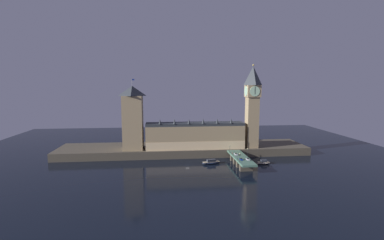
{
  "coord_description": "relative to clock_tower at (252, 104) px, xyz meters",
  "views": [
    {
      "loc": [
        -17.76,
        -207.55,
        61.11
      ],
      "look_at": [
        5.57,
        20.0,
        32.5
      ],
      "focal_mm": 26.0,
      "sensor_mm": 36.0,
      "label": 1
    }
  ],
  "objects": [
    {
      "name": "street_lamp_far",
      "position": [
        -23.33,
        -16.71,
        -34.31
      ],
      "size": [
        1.34,
        0.6,
        6.39
      ],
      "color": "#2D3333",
      "rests_on": "bridge"
    },
    {
      "name": "street_lamp_near",
      "position": [
        -23.33,
        -46.15,
        -34.11
      ],
      "size": [
        1.34,
        0.6,
        6.71
      ],
      "color": "#2D3333",
      "rests_on": "bridge"
    },
    {
      "name": "boat_downstream",
      "position": [
        0.64,
        -29.68,
        -43.8
      ],
      "size": [
        10.16,
        4.99,
        3.35
      ],
      "color": "#B2A893",
      "rests_on": "ground_plane"
    },
    {
      "name": "victoria_tower",
      "position": [
        -102.67,
        3.24,
        -11.16
      ],
      "size": [
        16.68,
        16.68,
        59.95
      ],
      "color": "tan",
      "rests_on": "embankment"
    },
    {
      "name": "parliament_hall",
      "position": [
        -49.71,
        2.29,
        -27.17
      ],
      "size": [
        84.34,
        16.8,
        26.69
      ],
      "color": "tan",
      "rests_on": "embankment"
    },
    {
      "name": "car_southbound_lead",
      "position": [
        -15.83,
        -41.35,
        -37.59
      ],
      "size": [
        1.9,
        4.53,
        1.54
      ],
      "color": "silver",
      "rests_on": "bridge"
    },
    {
      "name": "clock_tower",
      "position": [
        0.0,
        0.0,
        0.0
      ],
      "size": [
        12.14,
        12.25,
        72.25
      ],
      "color": "tan",
      "rests_on": "embankment"
    },
    {
      "name": "boat_upstream",
      "position": [
        -40.07,
        -25.13,
        -43.71
      ],
      "size": [
        15.93,
        7.89,
        3.59
      ],
      "color": "#1E2842",
      "rests_on": "ground_plane"
    },
    {
      "name": "pedestrian_near_rail",
      "position": [
        -22.93,
        -38.86,
        -37.32
      ],
      "size": [
        0.38,
        0.38,
        1.85
      ],
      "color": "black",
      "rests_on": "bridge"
    },
    {
      "name": "pedestrian_far_rail",
      "position": [
        -22.93,
        -23.72,
        -37.41
      ],
      "size": [
        0.38,
        0.38,
        1.71
      ],
      "color": "black",
      "rests_on": "bridge"
    },
    {
      "name": "car_northbound_lead",
      "position": [
        -20.56,
        -25.7,
        -37.59
      ],
      "size": [
        1.91,
        4.7,
        1.54
      ],
      "color": "silver",
      "rests_on": "bridge"
    },
    {
      "name": "bridge",
      "position": [
        -18.2,
        -31.43,
        -40.6
      ],
      "size": [
        10.76,
        46.0,
        6.71
      ],
      "color": "#4C7560",
      "rests_on": "ground_plane"
    },
    {
      "name": "car_northbound_trail",
      "position": [
        -20.56,
        -40.38,
        -37.65
      ],
      "size": [
        1.92,
        3.98,
        1.41
      ],
      "color": "navy",
      "rests_on": "bridge"
    },
    {
      "name": "ground_plane",
      "position": [
        -58.86,
        -26.43,
        -45.02
      ],
      "size": [
        400.0,
        400.0,
        0.0
      ],
      "primitive_type": "plane",
      "color": "black"
    },
    {
      "name": "street_lamp_mid",
      "position": [
        -13.06,
        -31.43,
        -34.17
      ],
      "size": [
        1.34,
        0.6,
        6.61
      ],
      "color": "#2D3333",
      "rests_on": "bridge"
    },
    {
      "name": "embankment",
      "position": [
        -58.86,
        12.57,
        -41.65
      ],
      "size": [
        220.0,
        42.0,
        6.75
      ],
      "color": "#4C4438",
      "rests_on": "ground_plane"
    }
  ]
}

